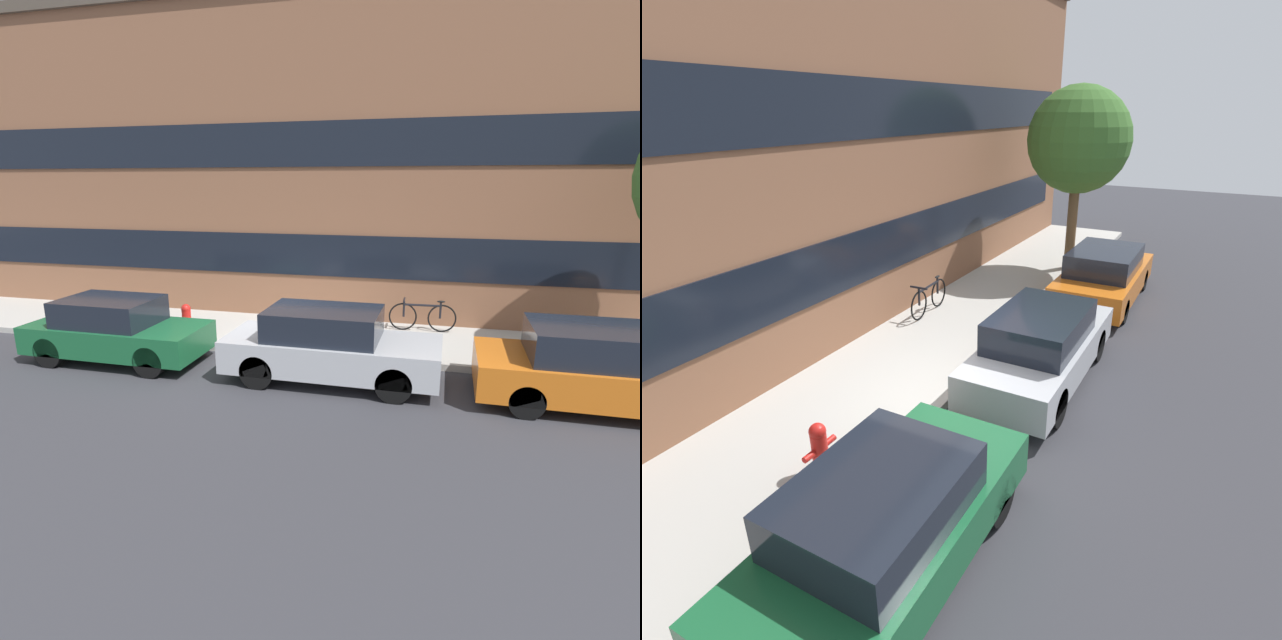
# 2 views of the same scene
# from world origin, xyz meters

# --- Properties ---
(ground_plane) EXTENTS (56.00, 56.00, 0.00)m
(ground_plane) POSITION_xyz_m (0.00, 0.00, 0.00)
(ground_plane) COLOR #333338
(sidewalk_strip) EXTENTS (28.00, 2.94, 0.15)m
(sidewalk_strip) POSITION_xyz_m (0.00, 1.47, 0.07)
(sidewalk_strip) COLOR #B2AFA8
(sidewalk_strip) RESTS_ON ground_plane
(rowhouse_facade) EXTENTS (28.00, 1.02, 8.55)m
(rowhouse_facade) POSITION_xyz_m (0.00, 3.38, 4.28)
(rowhouse_facade) COLOR brown
(rowhouse_facade) RESTS_ON ground_plane
(parked_car_green) EXTENTS (3.82, 1.65, 1.38)m
(parked_car_green) POSITION_xyz_m (-3.18, -1.05, 0.69)
(parked_car_green) COLOR #195B33
(parked_car_green) RESTS_ON ground_plane
(parked_car_silver) EXTENTS (4.13, 1.63, 1.44)m
(parked_car_silver) POSITION_xyz_m (1.56, -1.05, 0.71)
(parked_car_silver) COLOR #B2B5BA
(parked_car_silver) RESTS_ON ground_plane
(parked_car_orange) EXTENTS (4.26, 1.77, 1.42)m
(parked_car_orange) POSITION_xyz_m (6.35, -1.05, 0.70)
(parked_car_orange) COLOR #D16619
(parked_car_orange) RESTS_ON ground_plane
(fire_hydrant) EXTENTS (0.57, 0.32, 0.77)m
(fire_hydrant) POSITION_xyz_m (-2.43, 0.62, 0.53)
(fire_hydrant) COLOR red
(fire_hydrant) RESTS_ON sidewalk_strip
(bicycle) EXTENTS (1.67, 0.44, 0.81)m
(bicycle) POSITION_xyz_m (3.15, 2.34, 0.55)
(bicycle) COLOR black
(bicycle) RESTS_ON sidewalk_strip
(street_tree) EXTENTS (2.93, 2.93, 5.20)m
(street_tree) POSITION_xyz_m (8.32, 0.47, 3.86)
(street_tree) COLOR brown
(street_tree) RESTS_ON sidewalk_strip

